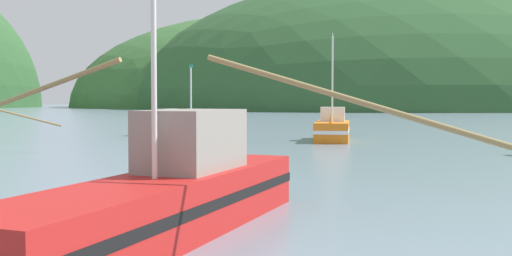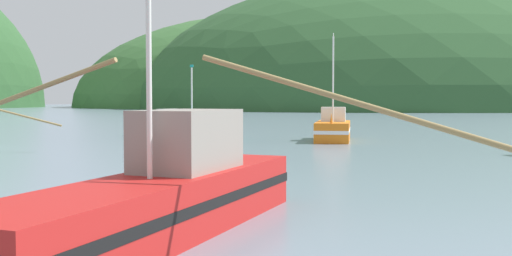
# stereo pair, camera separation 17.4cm
# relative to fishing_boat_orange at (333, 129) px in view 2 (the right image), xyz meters

# --- Properties ---
(hill_mid_left) EXTENTS (176.92, 141.53, 82.08)m
(hill_mid_left) POSITION_rel_fishing_boat_orange_xyz_m (83.93, 134.40, -0.82)
(hill_mid_left) COLOR #2D562D
(hill_mid_left) RESTS_ON ground
(hill_far_left) EXTENTS (132.99, 106.39, 62.78)m
(hill_far_left) POSITION_rel_fishing_boat_orange_xyz_m (44.04, 163.44, -0.82)
(hill_far_left) COLOR #386633
(hill_far_left) RESTS_ON ground
(fishing_boat_orange) EXTENTS (4.85, 6.80, 7.73)m
(fishing_boat_orange) POSITION_rel_fishing_boat_orange_xyz_m (0.00, 0.00, 0.00)
(fishing_boat_orange) COLOR orange
(fishing_boat_orange) RESTS_ON ground
(fishing_boat_red) EXTENTS (14.58, 10.92, 7.33)m
(fishing_boat_red) POSITION_rel_fishing_boat_orange_xyz_m (-15.47, -27.46, 0.11)
(fishing_boat_red) COLOR red
(fishing_boat_red) RESTS_ON ground
(fishing_boat_teal) EXTENTS (7.40, 9.92, 5.66)m
(fishing_boat_teal) POSITION_rel_fishing_boat_orange_xyz_m (-9.98, 6.30, -0.05)
(fishing_boat_teal) COLOR #147F84
(fishing_boat_teal) RESTS_ON ground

